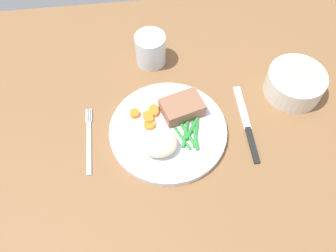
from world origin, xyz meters
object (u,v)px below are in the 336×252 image
at_px(water_glass, 151,51).
at_px(dinner_plate, 168,130).
at_px(knife, 247,125).
at_px(fork, 89,141).
at_px(salad_bowl, 295,82).
at_px(meat_portion, 181,107).

bearing_deg(water_glass, dinner_plate, -85.32).
distance_m(dinner_plate, knife, 0.18).
height_order(fork, salad_bowl, salad_bowl).
xyz_separation_m(dinner_plate, salad_bowl, (0.31, 0.08, 0.03)).
distance_m(knife, salad_bowl, 0.16).
bearing_deg(fork, dinner_plate, 3.86).
xyz_separation_m(dinner_plate, meat_portion, (0.03, 0.04, 0.02)).
relative_size(dinner_plate, fork, 1.56).
height_order(meat_portion, knife, meat_portion).
relative_size(meat_portion, fork, 0.54).
height_order(fork, knife, knife).
bearing_deg(knife, water_glass, 132.01).
relative_size(fork, water_glass, 2.06).
height_order(meat_portion, fork, meat_portion).
xyz_separation_m(knife, water_glass, (-0.20, 0.22, 0.03)).
distance_m(meat_portion, salad_bowl, 0.27).
xyz_separation_m(water_glass, salad_bowl, (0.32, -0.14, -0.00)).
bearing_deg(fork, water_glass, 57.24).
distance_m(water_glass, salad_bowl, 0.35).
xyz_separation_m(dinner_plate, knife, (0.18, -0.00, -0.01)).
height_order(dinner_plate, salad_bowl, salad_bowl).
bearing_deg(fork, knife, 2.98).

